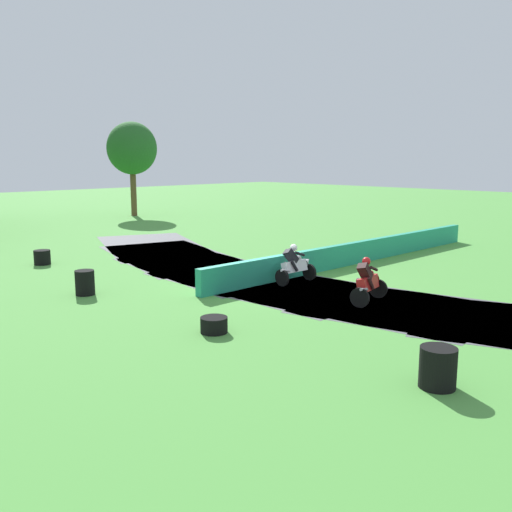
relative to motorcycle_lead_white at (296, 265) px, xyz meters
name	(u,v)px	position (x,y,z in m)	size (l,w,h in m)	color
ground_plane	(265,283)	(-0.82, 0.69, -0.64)	(120.00, 120.00, 0.00)	#4C933D
track_asphalt	(282,279)	(0.04, 0.68, -0.64)	(8.31, 29.59, 0.01)	#515156
safety_barrier	(359,252)	(4.75, 0.67, -0.19)	(0.30, 17.16, 0.90)	#239375
motorcycle_lead_white	(296,265)	(0.00, 0.00, 0.00)	(1.69, 0.83, 1.43)	black
motorcycle_chase_red	(368,281)	(-0.43, -3.36, 0.01)	(1.68, 0.98, 1.43)	black
tire_stack_near	(42,257)	(-4.99, 9.57, -0.34)	(0.66, 0.66, 0.60)	black
tire_stack_mid_a	(85,283)	(-6.23, 3.51, -0.24)	(0.62, 0.62, 0.80)	black
tire_stack_mid_b	(214,325)	(-5.82, -2.43, -0.44)	(0.69, 0.69, 0.40)	black
tire_stack_far	(438,367)	(-4.97, -8.07, -0.24)	(0.71, 0.71, 0.80)	black
traffic_cone	(340,254)	(4.82, 1.67, -0.42)	(0.28, 0.28, 0.44)	orange
tree_distant	(132,149)	(8.56, 24.07, 4.39)	(3.72, 3.72, 7.02)	brown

